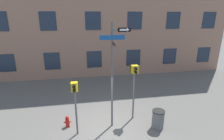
% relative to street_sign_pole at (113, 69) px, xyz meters
% --- Properties ---
extents(ground_plane, '(60.00, 60.00, 0.00)m').
position_rel_street_sign_pole_xyz_m(ground_plane, '(-0.33, -0.22, -2.91)').
color(ground_plane, '#595651').
extents(building_facade, '(24.00, 0.63, 12.56)m').
position_rel_street_sign_pole_xyz_m(building_facade, '(-0.33, 7.47, 3.37)').
color(building_facade, '#936B56').
rests_on(building_facade, ground_plane).
extents(street_sign_pole, '(1.33, 0.96, 4.93)m').
position_rel_street_sign_pole_xyz_m(street_sign_pole, '(0.00, 0.00, 0.00)').
color(street_sign_pole, '#4C4C51').
rests_on(street_sign_pole, ground_plane).
extents(pedestrian_signal_left, '(0.34, 0.40, 2.55)m').
position_rel_street_sign_pole_xyz_m(pedestrian_signal_left, '(-1.71, -0.36, -0.94)').
color(pedestrian_signal_left, '#4C4C51').
rests_on(pedestrian_signal_left, ground_plane).
extents(pedestrian_signal_right, '(0.39, 0.40, 2.91)m').
position_rel_street_sign_pole_xyz_m(pedestrian_signal_right, '(1.12, 0.45, -0.64)').
color(pedestrian_signal_right, '#4C4C51').
rests_on(pedestrian_signal_right, ground_plane).
extents(fire_hydrant, '(0.34, 0.18, 0.58)m').
position_rel_street_sign_pole_xyz_m(fire_hydrant, '(-2.19, 0.28, -2.64)').
color(fire_hydrant, red).
rests_on(fire_hydrant, ground_plane).
extents(trash_bin, '(0.59, 0.59, 0.92)m').
position_rel_street_sign_pole_xyz_m(trash_bin, '(2.05, -0.56, -2.45)').
color(trash_bin, '#59595B').
rests_on(trash_bin, ground_plane).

